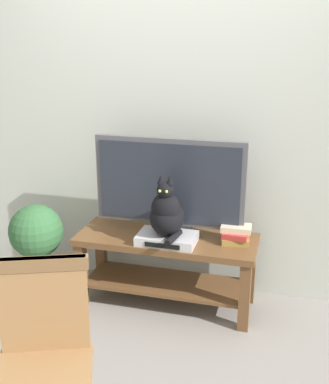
{
  "coord_description": "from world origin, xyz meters",
  "views": [
    {
      "loc": [
        0.79,
        -2.32,
        1.84
      ],
      "look_at": [
        -0.0,
        0.58,
        0.85
      ],
      "focal_mm": 45.24,
      "sensor_mm": 36.0,
      "label": 1
    }
  ],
  "objects_px": {
    "tv_stand": "(166,257)",
    "book_stack": "(236,234)",
    "tv": "(169,185)",
    "potted_plant": "(37,240)",
    "wooden_chair": "(43,350)",
    "cat": "(167,213)",
    "media_box": "(167,238)"
  },
  "relations": [
    {
      "from": "tv",
      "to": "cat",
      "type": "bearing_deg",
      "value": -79.7
    },
    {
      "from": "potted_plant",
      "to": "wooden_chair",
      "type": "bearing_deg",
      "value": -59.19
    },
    {
      "from": "potted_plant",
      "to": "tv_stand",
      "type": "bearing_deg",
      "value": 4.32
    },
    {
      "from": "cat",
      "to": "media_box",
      "type": "bearing_deg",
      "value": 94.94
    },
    {
      "from": "tv_stand",
      "to": "tv",
      "type": "height_order",
      "value": "tv"
    },
    {
      "from": "potted_plant",
      "to": "book_stack",
      "type": "bearing_deg",
      "value": 4.31
    },
    {
      "from": "tv_stand",
      "to": "book_stack",
      "type": "height_order",
      "value": "book_stack"
    },
    {
      "from": "tv",
      "to": "media_box",
      "type": "bearing_deg",
      "value": -79.24
    },
    {
      "from": "tv_stand",
      "to": "book_stack",
      "type": "xyz_separation_m",
      "value": [
        0.47,
        0.04,
        0.21
      ]
    },
    {
      "from": "tv_stand",
      "to": "cat",
      "type": "height_order",
      "value": "cat"
    },
    {
      "from": "media_box",
      "to": "tv_stand",
      "type": "bearing_deg",
      "value": 107.19
    },
    {
      "from": "book_stack",
      "to": "wooden_chair",
      "type": "bearing_deg",
      "value": -115.13
    },
    {
      "from": "tv_stand",
      "to": "book_stack",
      "type": "distance_m",
      "value": 0.51
    },
    {
      "from": "tv_stand",
      "to": "wooden_chair",
      "type": "height_order",
      "value": "wooden_chair"
    },
    {
      "from": "tv",
      "to": "media_box",
      "type": "distance_m",
      "value": 0.36
    },
    {
      "from": "cat",
      "to": "wooden_chair",
      "type": "bearing_deg",
      "value": -99.96
    },
    {
      "from": "cat",
      "to": "book_stack",
      "type": "bearing_deg",
      "value": 18.67
    },
    {
      "from": "cat",
      "to": "tv_stand",
      "type": "bearing_deg",
      "value": 105.74
    },
    {
      "from": "wooden_chair",
      "to": "potted_plant",
      "type": "height_order",
      "value": "wooden_chair"
    },
    {
      "from": "wooden_chair",
      "to": "potted_plant",
      "type": "distance_m",
      "value": 1.51
    },
    {
      "from": "tv_stand",
      "to": "potted_plant",
      "type": "distance_m",
      "value": 0.96
    },
    {
      "from": "media_box",
      "to": "book_stack",
      "type": "distance_m",
      "value": 0.46
    },
    {
      "from": "book_stack",
      "to": "tv_stand",
      "type": "bearing_deg",
      "value": -175.72
    },
    {
      "from": "cat",
      "to": "potted_plant",
      "type": "bearing_deg",
      "value": 177.69
    },
    {
      "from": "tv_stand",
      "to": "book_stack",
      "type": "relative_size",
      "value": 6.07
    },
    {
      "from": "media_box",
      "to": "potted_plant",
      "type": "xyz_separation_m",
      "value": [
        -0.99,
        0.03,
        -0.14
      ]
    },
    {
      "from": "cat",
      "to": "potted_plant",
      "type": "relative_size",
      "value": 0.63
    },
    {
      "from": "tv_stand",
      "to": "book_stack",
      "type": "bearing_deg",
      "value": 4.28
    },
    {
      "from": "tv_stand",
      "to": "potted_plant",
      "type": "bearing_deg",
      "value": -175.68
    },
    {
      "from": "tv",
      "to": "potted_plant",
      "type": "bearing_deg",
      "value": -172.02
    },
    {
      "from": "tv",
      "to": "book_stack",
      "type": "xyz_separation_m",
      "value": [
        0.47,
        -0.03,
        -0.3
      ]
    },
    {
      "from": "cat",
      "to": "potted_plant",
      "type": "distance_m",
      "value": 1.04
    }
  ]
}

